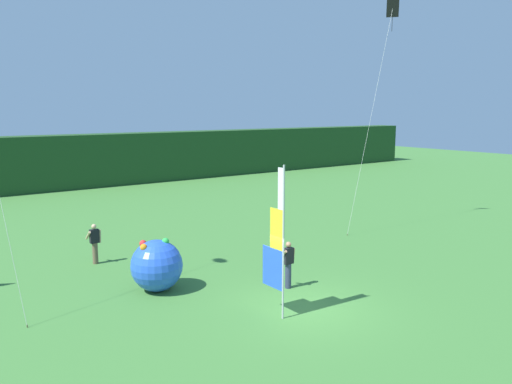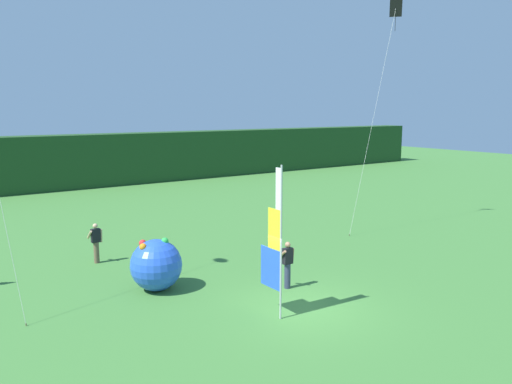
{
  "view_description": "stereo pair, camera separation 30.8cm",
  "coord_description": "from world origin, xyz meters",
  "px_view_note": "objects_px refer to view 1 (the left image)",
  "views": [
    {
      "loc": [
        -10.48,
        -11.69,
        6.31
      ],
      "look_at": [
        0.88,
        3.76,
        3.18
      ],
      "focal_mm": 36.14,
      "sensor_mm": 36.0,
      "label": 1
    },
    {
      "loc": [
        -10.23,
        -11.87,
        6.31
      ],
      "look_at": [
        0.88,
        3.76,
        3.18
      ],
      "focal_mm": 36.14,
      "sensor_mm": 36.0,
      "label": 2
    }
  ],
  "objects_px": {
    "banner_flag": "(277,245)",
    "person_mid_field": "(95,243)",
    "inflatable_balloon": "(157,265)",
    "kite_black_diamond_1": "(389,25)",
    "person_near_banner": "(288,263)"
  },
  "relations": [
    {
      "from": "person_mid_field",
      "to": "inflatable_balloon",
      "type": "xyz_separation_m",
      "value": [
        0.66,
        -4.41,
        0.03
      ]
    },
    {
      "from": "person_near_banner",
      "to": "person_mid_field",
      "type": "xyz_separation_m",
      "value": [
        -4.51,
        6.92,
        -0.02
      ]
    },
    {
      "from": "inflatable_balloon",
      "to": "person_near_banner",
      "type": "bearing_deg",
      "value": -33.01
    },
    {
      "from": "banner_flag",
      "to": "inflatable_balloon",
      "type": "relative_size",
      "value": 2.5
    },
    {
      "from": "banner_flag",
      "to": "person_near_banner",
      "type": "height_order",
      "value": "banner_flag"
    },
    {
      "from": "person_near_banner",
      "to": "inflatable_balloon",
      "type": "bearing_deg",
      "value": 146.99
    },
    {
      "from": "banner_flag",
      "to": "person_mid_field",
      "type": "relative_size",
      "value": 2.83
    },
    {
      "from": "person_near_banner",
      "to": "inflatable_balloon",
      "type": "relative_size",
      "value": 0.9
    },
    {
      "from": "kite_black_diamond_1",
      "to": "person_near_banner",
      "type": "bearing_deg",
      "value": -156.42
    },
    {
      "from": "inflatable_balloon",
      "to": "kite_black_diamond_1",
      "type": "relative_size",
      "value": 0.16
    },
    {
      "from": "person_near_banner",
      "to": "inflatable_balloon",
      "type": "xyz_separation_m",
      "value": [
        -3.86,
        2.51,
        0.01
      ]
    },
    {
      "from": "banner_flag",
      "to": "inflatable_balloon",
      "type": "bearing_deg",
      "value": 115.47
    },
    {
      "from": "person_mid_field",
      "to": "inflatable_balloon",
      "type": "relative_size",
      "value": 0.89
    },
    {
      "from": "inflatable_balloon",
      "to": "kite_black_diamond_1",
      "type": "height_order",
      "value": "kite_black_diamond_1"
    },
    {
      "from": "person_mid_field",
      "to": "inflatable_balloon",
      "type": "distance_m",
      "value": 4.46
    }
  ]
}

